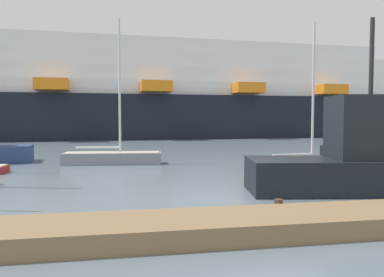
# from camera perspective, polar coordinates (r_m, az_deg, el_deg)

# --- Properties ---
(ground_plane) EXTENTS (600.00, 600.00, 0.00)m
(ground_plane) POSITION_cam_1_polar(r_m,az_deg,el_deg) (14.79, 7.34, -8.44)
(ground_plane) COLOR slate
(dock_pier) EXTENTS (25.36, 2.28, 0.62)m
(dock_pier) POSITION_cam_1_polar(r_m,az_deg,el_deg) (10.60, 15.05, -11.81)
(dock_pier) COLOR olive
(dock_pier) RESTS_ON ground_plane
(sailboat_1) EXTENTS (6.20, 2.08, 9.07)m
(sailboat_1) POSITION_cam_1_polar(r_m,az_deg,el_deg) (24.87, -11.63, -2.58)
(sailboat_1) COLOR gray
(sailboat_1) RESTS_ON ground_plane
(sailboat_4) EXTENTS (5.62, 2.39, 7.90)m
(sailboat_4) POSITION_cam_1_polar(r_m,az_deg,el_deg) (21.19, 16.36, -3.75)
(sailboat_4) COLOR navy
(sailboat_4) RESTS_ON ground_plane
(fishing_boat_0) EXTENTS (8.97, 4.08, 6.83)m
(fishing_boat_0) POSITION_cam_1_polar(r_m,az_deg,el_deg) (16.75, 23.74, -2.84)
(fishing_boat_0) COLOR black
(fishing_boat_0) RESTS_ON ground_plane
(fishing_boat_2) EXTENTS (5.44, 3.34, 3.94)m
(fishing_boat_2) POSITION_cam_1_polar(r_m,az_deg,el_deg) (32.04, 22.70, -1.01)
(fishing_boat_2) COLOR black
(fishing_boat_2) RESTS_ON ground_plane
(cruise_ship) EXTENTS (107.21, 21.64, 18.85)m
(cruise_ship) POSITION_cam_1_polar(r_m,az_deg,el_deg) (56.53, -12.96, 6.27)
(cruise_ship) COLOR black
(cruise_ship) RESTS_ON ground_plane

